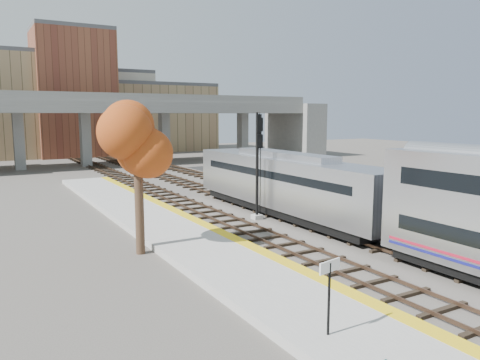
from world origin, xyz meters
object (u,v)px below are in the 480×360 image
signal_mast_mid (257,156)px  car_a (283,171)px  signal_mast_far (131,147)px  car_c (268,163)px  car_b (275,169)px  locomotive (284,183)px  tree (137,142)px  signal_mast_near (258,169)px

signal_mast_mid → car_a: size_ratio=2.02×
signal_mast_far → car_c: (17.05, -2.94, -2.49)m
signal_mast_mid → car_b: (10.26, 12.61, -2.87)m
car_a → locomotive: bearing=-132.2°
tree → car_a: 30.38m
car_b → car_c: (2.69, 5.65, 0.03)m
tree → locomotive: bearing=17.9°
signal_mast_mid → car_b: size_ratio=2.11×
locomotive → tree: size_ratio=2.57×
signal_mast_far → car_b: (14.36, -8.59, -2.53)m
locomotive → car_c: 29.08m
car_b → car_c: 6.26m
tree → signal_mast_far: bearing=73.9°
tree → car_c: 38.94m
signal_mast_mid → car_a: signal_mast_mid is taller
signal_mast_far → signal_mast_near: bearing=-90.0°
signal_mast_near → car_c: (17.05, 24.88, -2.69)m
signal_mast_mid → tree: size_ratio=0.94×
car_b → tree: bearing=-142.5°
signal_mast_far → tree: 32.78m
tree → car_b: bearing=44.3°
signal_mast_mid → car_c: signal_mast_mid is taller
signal_mast_near → car_a: (13.46, 16.22, -2.68)m
locomotive → car_a: (11.36, 16.22, -1.65)m
signal_mast_mid → signal_mast_far: bearing=100.9°
tree → car_b: 33.07m
signal_mast_far → car_b: size_ratio=1.96×
tree → car_c: bearing=47.5°
car_c → tree: bearing=-104.0°
signal_mast_far → tree: tree is taller
locomotive → signal_mast_mid: size_ratio=2.73×
car_a → car_c: bearing=60.3°
locomotive → signal_mast_mid: bearing=73.2°
car_c → car_b: bearing=-87.0°
locomotive → signal_mast_near: bearing=-179.9°
locomotive → signal_mast_far: (-2.10, 27.82, 0.83)m
car_a → signal_mast_near: bearing=-136.8°
tree → car_b: (23.41, 22.83, -4.92)m
signal_mast_mid → car_a: 13.70m
locomotive → signal_mast_near: signal_mast_near is taller
locomotive → car_b: locomotive is taller
signal_mast_far → signal_mast_mid: bearing=-79.1°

